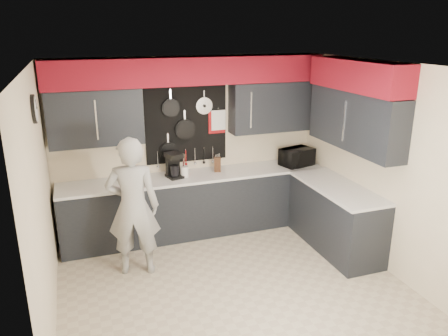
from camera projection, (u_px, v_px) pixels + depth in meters
name	position (u px, v px, depth m)	size (l,w,h in m)	color
ground	(229.00, 281.00, 5.37)	(4.00, 4.00, 0.00)	#BBAD91
back_wall_assembly	(192.00, 99.00, 6.19)	(4.00, 0.36, 2.60)	beige
right_wall_assembly	(358.00, 112.00, 5.59)	(0.36, 3.50, 2.60)	beige
left_wall_assembly	(41.00, 200.00, 4.34)	(0.05, 3.50, 2.60)	beige
base_cabinets	(234.00, 207.00, 6.40)	(3.95, 2.20, 0.92)	black
microwave	(297.00, 157.00, 6.78)	(0.49, 0.33, 0.27)	black
knife_block	(217.00, 164.00, 6.50)	(0.10, 0.10, 0.22)	#361F11
utensil_crock	(184.00, 172.00, 6.27)	(0.12, 0.12, 0.15)	white
coffee_maker	(174.00, 164.00, 6.23)	(0.25, 0.29, 0.36)	black
person	(133.00, 207.00, 5.32)	(0.65, 0.42, 1.77)	#9F9F9D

